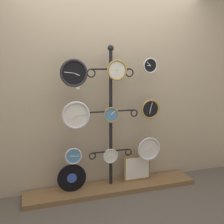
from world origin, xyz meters
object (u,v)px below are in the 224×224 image
(clock_top_center, at_px, (117,70))
(picture_frame, at_px, (137,168))
(clock_bottom_left, at_px, (73,156))
(vinyl_record, at_px, (72,178))
(display_stand, at_px, (111,138))
(clock_top_right, at_px, (150,66))
(clock_bottom_right, at_px, (149,149))
(clock_middle_right, at_px, (150,109))
(clock_top_left, at_px, (74,73))
(clock_middle_center, at_px, (111,115))
(clock_bottom_center, at_px, (110,156))
(clock_middle_left, at_px, (76,115))

(clock_top_center, height_order, picture_frame, clock_top_center)
(clock_bottom_left, relative_size, vinyl_record, 0.58)
(display_stand, relative_size, vinyl_record, 5.16)
(clock_top_right, bearing_deg, clock_bottom_right, -90.23)
(clock_top_center, height_order, clock_bottom_right, clock_top_center)
(clock_middle_right, relative_size, clock_bottom_left, 1.24)
(clock_bottom_right, distance_m, picture_frame, 0.32)
(clock_top_left, bearing_deg, picture_frame, 7.21)
(clock_top_center, distance_m, clock_middle_center, 0.54)
(clock_middle_center, relative_size, clock_bottom_center, 1.02)
(clock_middle_right, height_order, picture_frame, clock_middle_right)
(display_stand, distance_m, clock_bottom_left, 0.52)
(picture_frame, bearing_deg, clock_middle_center, -168.36)
(clock_top_center, bearing_deg, clock_middle_center, 174.71)
(clock_top_right, distance_m, clock_middle_center, 0.77)
(clock_top_right, bearing_deg, picture_frame, 150.32)
(clock_bottom_right, bearing_deg, display_stand, 168.22)
(clock_top_right, bearing_deg, clock_bottom_left, -179.08)
(clock_top_left, bearing_deg, clock_bottom_left, 140.60)
(clock_middle_left, relative_size, clock_bottom_center, 1.72)
(clock_top_right, bearing_deg, clock_middle_left, -177.20)
(display_stand, height_order, clock_middle_center, display_stand)
(display_stand, bearing_deg, clock_middle_center, -104.80)
(clock_middle_center, height_order, picture_frame, clock_middle_center)
(clock_middle_right, bearing_deg, picture_frame, 151.29)
(clock_top_center, relative_size, vinyl_record, 0.70)
(clock_top_center, relative_size, clock_bottom_left, 1.22)
(clock_top_center, xyz_separation_m, clock_middle_center, (-0.07, 0.01, -0.53))
(clock_top_right, height_order, clock_bottom_right, clock_top_right)
(clock_bottom_center, bearing_deg, display_stand, 69.23)
(vinyl_record, bearing_deg, clock_middle_left, -43.33)
(clock_middle_left, distance_m, clock_bottom_left, 0.50)
(clock_bottom_left, xyz_separation_m, clock_bottom_center, (0.47, 0.02, -0.06))
(clock_middle_right, bearing_deg, clock_bottom_left, -179.45)
(clock_bottom_left, bearing_deg, clock_middle_right, 0.55)
(clock_middle_right, height_order, clock_bottom_center, clock_middle_right)
(picture_frame, bearing_deg, clock_bottom_left, -174.54)
(clock_bottom_center, xyz_separation_m, vinyl_record, (-0.49, 0.01, -0.23))
(clock_top_right, relative_size, clock_bottom_left, 0.93)
(clock_top_right, relative_size, vinyl_record, 0.54)
(clock_middle_right, bearing_deg, display_stand, 170.87)
(display_stand, relative_size, clock_middle_left, 5.57)
(clock_top_left, relative_size, clock_top_center, 1.26)
(display_stand, relative_size, picture_frame, 4.84)
(display_stand, bearing_deg, clock_bottom_left, -169.69)
(clock_middle_right, bearing_deg, clock_middle_left, -177.61)
(clock_top_left, height_order, clock_top_center, clock_top_left)
(clock_top_left, relative_size, clock_middle_left, 0.96)
(clock_bottom_left, height_order, clock_bottom_right, clock_bottom_right)
(display_stand, relative_size, clock_top_center, 7.36)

